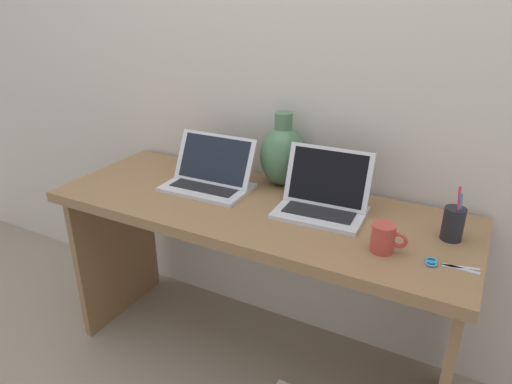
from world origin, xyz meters
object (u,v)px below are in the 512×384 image
laptop_left (210,174)px  scissors (442,264)px  laptop_right (324,196)px  green_vase (283,155)px  coffee_mug (384,238)px  pen_cup (453,223)px

laptop_left → scissors: size_ratio=2.28×
laptop_right → green_vase: 0.29m
green_vase → coffee_mug: green_vase is taller
laptop_left → pen_cup: 0.89m
green_vase → pen_cup: size_ratio=1.57×
laptop_left → coffee_mug: laptop_left is taller
laptop_left → laptop_right: laptop_right is taller
coffee_mug → pen_cup: 0.24m
green_vase → coffee_mug: (0.49, -0.33, -0.08)m
laptop_right → scissors: (0.42, -0.17, -0.05)m
pen_cup → scissors: pen_cup is taller
laptop_right → coffee_mug: laptop_right is taller
laptop_right → green_vase: green_vase is taller
laptop_right → coffee_mug: (0.25, -0.17, -0.01)m
laptop_right → coffee_mug: size_ratio=2.90×
laptop_left → laptop_right: 0.47m
laptop_left → green_vase: green_vase is taller
laptop_right → pen_cup: laptop_right is taller
green_vase → scissors: bearing=-26.6°
scissors → coffee_mug: bearing=-179.7°
laptop_right → pen_cup: size_ratio=1.69×
laptop_left → green_vase: size_ratio=1.16×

